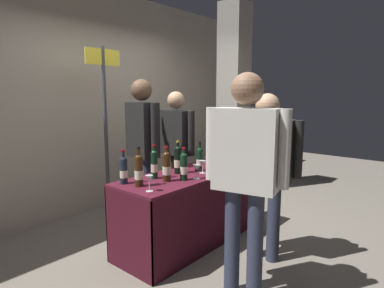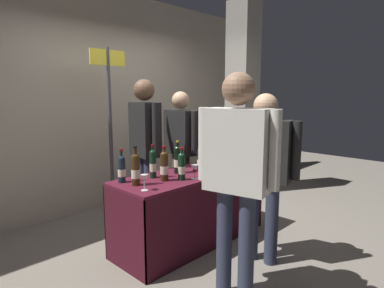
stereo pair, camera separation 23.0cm
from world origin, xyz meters
The scene contains 23 objects.
ground_plane centered at (0.00, 0.00, 0.00)m, with size 12.00×12.00×0.00m, color gray.
back_partition centered at (0.00, 1.69, 1.47)m, with size 6.71×0.12×2.93m, color #B2A893.
concrete_pillar centered at (1.89, 0.74, 1.48)m, with size 0.39×0.39×2.95m, color gray.
tasting_table centered at (0.00, 0.00, 0.51)m, with size 1.73×0.62×0.76m.
featured_wine_bottle centered at (-0.42, -0.04, 0.90)m, with size 0.08×0.08×0.33m.
display_bottle_0 centered at (-0.28, -0.14, 0.89)m, with size 0.07×0.07×0.31m.
display_bottle_1 centered at (-0.12, 0.08, 0.90)m, with size 0.08×0.08×0.34m.
display_bottle_2 centered at (-0.70, 0.02, 0.91)m, with size 0.08×0.08×0.36m.
display_bottle_3 centered at (0.74, 0.09, 0.89)m, with size 0.08×0.08×0.31m.
display_bottle_4 centered at (0.36, -0.19, 0.89)m, with size 0.07×0.07×0.32m.
display_bottle_5 centered at (-0.73, 0.20, 0.89)m, with size 0.07×0.07×0.31m.
display_bottle_6 centered at (0.53, 0.18, 0.88)m, with size 0.07×0.07×0.30m.
display_bottle_7 centered at (0.11, -0.01, 0.89)m, with size 0.07×0.07×0.32m.
display_bottle_8 centered at (-0.42, 0.12, 0.90)m, with size 0.07×0.07×0.33m.
wine_glass_near_vendor centered at (-0.17, -0.20, 0.85)m, with size 0.07×0.07×0.14m.
wine_glass_mid centered at (0.05, -0.10, 0.85)m, with size 0.07×0.07×0.13m.
wine_glass_near_taster centered at (-0.74, -0.16, 0.86)m, with size 0.06×0.06×0.14m.
flower_vase centered at (0.45, 0.04, 0.89)m, with size 0.10×0.10×0.41m.
vendor_presenter centered at (-0.12, 0.63, 1.04)m, with size 0.26×0.55×1.73m.
vendor_assistant centered at (0.49, 0.69, 0.96)m, with size 0.26×0.64×1.60m.
taster_foreground_right centered at (-0.48, -0.93, 1.05)m, with size 0.31×0.62×1.72m.
taster_foreground_left centered at (0.16, -0.76, 0.95)m, with size 0.32×0.63×1.57m.
booth_signpost centered at (-0.27, 1.11, 1.28)m, with size 0.46×0.04×2.10m.
Camera 1 is at (-2.53, -2.15, 1.57)m, focal length 30.52 mm.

